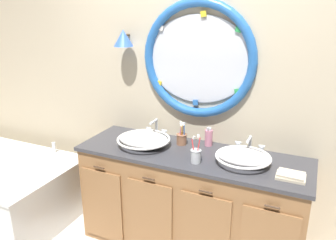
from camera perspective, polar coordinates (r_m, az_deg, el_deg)
The scene contains 10 objects.
back_wall_assembly at distance 2.85m, azimuth 4.66°, elevation 5.36°, with size 6.40×0.26×2.60m.
vanity_counter at distance 2.88m, azimuth 3.80°, elevation -13.57°, with size 1.85×0.62×0.88m.
sink_basin_left at distance 2.79m, azimuth -4.19°, elevation -3.31°, with size 0.45×0.45×0.11m.
sink_basin_right at distance 2.52m, azimuth 12.73°, elevation -6.19°, with size 0.41×0.41×0.11m.
faucet_set_left at distance 2.98m, azimuth -2.06°, elevation -1.61°, with size 0.21×0.14×0.17m.
faucet_set_right at distance 2.73m, azimuth 13.78°, elevation -4.24°, with size 0.24×0.14×0.14m.
toothbrush_holder_left at distance 2.81m, azimuth 2.35°, elevation -3.13°, with size 0.09×0.09×0.20m.
toothbrush_holder_right at distance 2.49m, azimuth 4.77°, elevation -6.03°, with size 0.08×0.08×0.22m.
soap_dispenser at distance 2.80m, azimuth 6.97°, elevation -2.95°, with size 0.06×0.07×0.17m.
folded_hand_towel at distance 2.43m, azimuth 20.28°, elevation -8.95°, with size 0.19×0.14×0.04m.
Camera 1 is at (0.94, -2.03, 1.97)m, focal length 35.64 mm.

